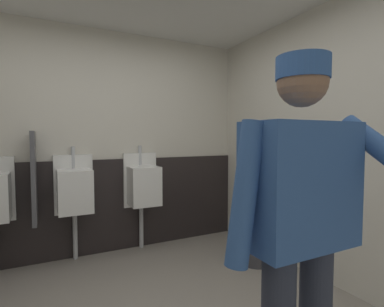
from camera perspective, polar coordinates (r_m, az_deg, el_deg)
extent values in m
cube|color=beige|center=(3.55, -18.09, 2.11)|extent=(4.13, 0.12, 2.56)
cube|color=beige|center=(2.90, 27.84, 1.66)|extent=(0.12, 4.15, 2.56)
cube|color=black|center=(3.57, -17.69, -9.87)|extent=(3.53, 0.03, 1.08)
cube|color=white|center=(3.47, -22.19, -5.58)|extent=(0.40, 0.05, 0.65)
cube|color=white|center=(3.31, -21.93, -6.87)|extent=(0.34, 0.30, 0.45)
cylinder|color=#B7BABF|center=(3.43, -22.28, -0.73)|extent=(0.04, 0.04, 0.24)
cylinder|color=#B7BABF|center=(3.56, -21.94, -14.47)|extent=(0.05, 0.05, 0.55)
cube|color=white|center=(3.61, -10.18, -5.06)|extent=(0.40, 0.05, 0.65)
cube|color=white|center=(3.45, -9.36, -6.26)|extent=(0.34, 0.30, 0.45)
cylinder|color=#B7BABF|center=(3.57, -10.19, -0.39)|extent=(0.04, 0.04, 0.24)
cylinder|color=#B7BABF|center=(3.69, -9.91, -13.63)|extent=(0.05, 0.05, 0.55)
cube|color=#4C4C51|center=(3.25, -28.57, -4.11)|extent=(0.04, 0.40, 0.90)
cube|color=#335999|center=(1.31, 20.44, -5.73)|extent=(0.48, 0.24, 0.52)
cylinder|color=#335999|center=(1.12, 10.34, -7.73)|extent=(0.17, 0.09, 0.56)
sphere|color=#8C664C|center=(1.31, 20.82, 12.94)|extent=(0.21, 0.21, 0.21)
cylinder|color=#335999|center=(1.32, 20.87, 15.36)|extent=(0.22, 0.22, 0.09)
cylinder|color=#38383D|center=(3.29, 12.40, -15.34)|extent=(0.34, 0.34, 0.60)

